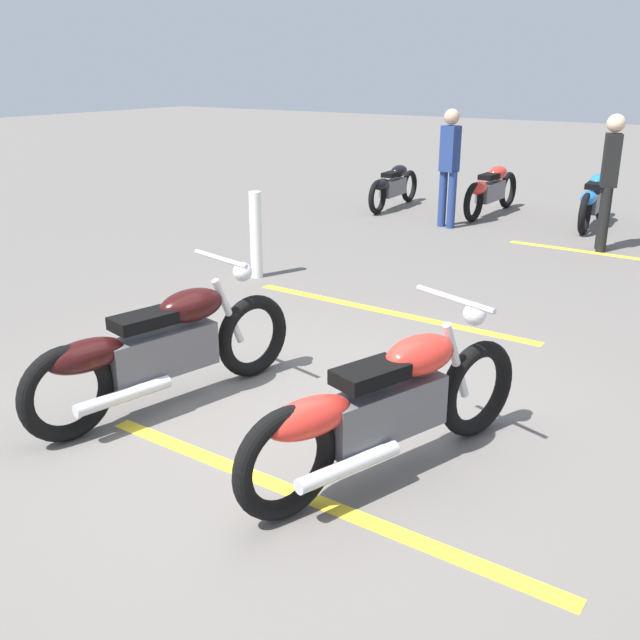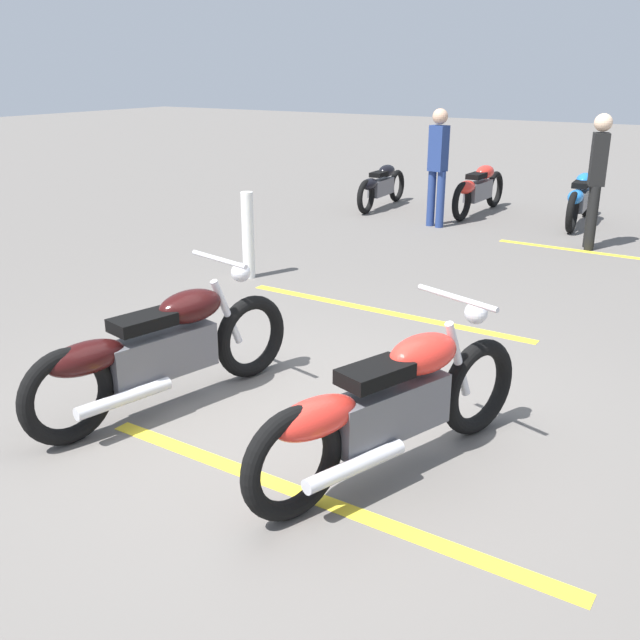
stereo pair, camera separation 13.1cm
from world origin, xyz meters
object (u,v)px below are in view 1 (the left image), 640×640
motorcycle_dark_foreground (161,348)px  bystander_secondary (449,162)px  motorcycle_bright_foreground (385,406)px  bystander_near_row (609,176)px  bollard_post (256,235)px  motorcycle_row_far_right (393,186)px  motorcycle_row_center (594,199)px  motorcycle_row_right (490,189)px

motorcycle_dark_foreground → bystander_secondary: 7.01m
motorcycle_bright_foreground → bystander_near_row: bearing=21.4°
bystander_near_row → bollard_post: size_ratio=1.77×
motorcycle_bright_foreground → bystander_secondary: (6.85, 2.72, 0.53)m
bystander_secondary → motorcycle_dark_foreground: bearing=20.2°
bystander_secondary → bystander_near_row: bearing=97.6°
motorcycle_row_far_right → bollard_post: bearing=-174.8°
motorcycle_dark_foreground → bystander_near_row: 6.90m
motorcycle_bright_foreground → motorcycle_row_center: (8.17, 0.87, -0.04)m
motorcycle_row_far_right → bollard_post: size_ratio=1.89×
motorcycle_row_far_right → bystander_secondary: bystander_secondary is taller
motorcycle_bright_foreground → motorcycle_row_right: size_ratio=1.03×
bystander_secondary → motorcycle_row_far_right: bearing=-110.1°
motorcycle_bright_foreground → bystander_secondary: size_ratio=1.21×
motorcycle_row_right → bystander_near_row: (-1.48, -2.17, 0.57)m
motorcycle_bright_foreground → motorcycle_row_far_right: size_ratio=1.12×
motorcycle_row_center → bystander_near_row: 1.71m
motorcycle_dark_foreground → bollard_post: 3.49m
motorcycle_dark_foreground → bystander_secondary: bystander_secondary is taller
motorcycle_row_far_right → bystander_near_row: 4.02m
motorcycle_bright_foreground → bollard_post: size_ratio=2.13×
motorcycle_row_center → motorcycle_row_far_right: size_ratio=1.08×
motorcycle_dark_foreground → motorcycle_row_center: bearing=6.1°
motorcycle_bright_foreground → bystander_secondary: 7.39m
motorcycle_dark_foreground → bystander_near_row: bystander_near_row is taller
motorcycle_row_center → motorcycle_row_right: 1.66m
bollard_post → motorcycle_row_center: bearing=-26.1°
bollard_post → motorcycle_row_far_right: bearing=9.2°
motorcycle_row_center → bystander_secondary: bearing=120.6°
motorcycle_row_far_right → bystander_near_row: bystander_near_row is taller
motorcycle_row_right → motorcycle_row_far_right: size_ratio=1.09×
motorcycle_bright_foreground → bystander_near_row: bystander_near_row is taller
motorcycle_row_far_right → bollard_post: bollard_post is taller
motorcycle_dark_foreground → motorcycle_row_far_right: (7.86, 2.38, -0.07)m
bystander_secondary → bollard_post: 3.92m
motorcycle_dark_foreground → bollard_post: bearing=39.9°
bollard_post → bystander_near_row: bearing=-40.0°
bollard_post → bystander_secondary: bearing=-10.0°
motorcycle_row_right → motorcycle_bright_foreground: bearing=-161.7°
motorcycle_row_center → motorcycle_dark_foreground: bearing=168.8°
bystander_near_row → bystander_secondary: (0.21, 2.37, -0.01)m
motorcycle_row_right → bystander_secondary: 1.41m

